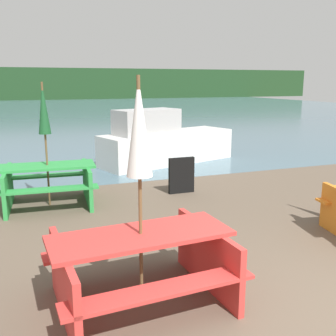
{
  "coord_description": "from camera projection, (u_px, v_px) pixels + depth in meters",
  "views": [
    {
      "loc": [
        -2.77,
        -2.57,
        2.28
      ],
      "look_at": [
        -0.52,
        3.49,
        0.85
      ],
      "focal_mm": 42.0,
      "sensor_mm": 36.0,
      "label": 1
    }
  ],
  "objects": [
    {
      "name": "umbrella_white",
      "position": [
        139.0,
        130.0,
        3.76
      ],
      "size": [
        0.26,
        0.26,
        2.34
      ],
      "color": "brown",
      "rests_on": "ground_plane"
    },
    {
      "name": "far_treeline",
      "position": [
        42.0,
        84.0,
        49.98
      ],
      "size": [
        80.0,
        1.6,
        4.0
      ],
      "color": "#1E3D1E",
      "rests_on": "water"
    },
    {
      "name": "water",
      "position": [
        57.0,
        110.0,
        32.11
      ],
      "size": [
        60.0,
        50.0,
        0.0
      ],
      "color": "slate",
      "rests_on": "ground_plane"
    },
    {
      "name": "picnic_table_red",
      "position": [
        141.0,
        261.0,
        4.06
      ],
      "size": [
        1.93,
        1.49,
        0.77
      ],
      "rotation": [
        0.0,
        0.0,
        0.06
      ],
      "color": "red",
      "rests_on": "ground_plane"
    },
    {
      "name": "picnic_table_green",
      "position": [
        48.0,
        181.0,
        7.31
      ],
      "size": [
        1.79,
        1.49,
        0.77
      ],
      "rotation": [
        0.0,
        0.0,
        -0.07
      ],
      "color": "green",
      "rests_on": "ground_plane"
    },
    {
      "name": "boat",
      "position": [
        164.0,
        143.0,
        11.13
      ],
      "size": [
        4.16,
        2.34,
        1.55
      ],
      "rotation": [
        0.0,
        0.0,
        0.3
      ],
      "color": "silver",
      "rests_on": "water"
    },
    {
      "name": "signboard",
      "position": [
        181.0,
        175.0,
        8.14
      ],
      "size": [
        0.55,
        0.08,
        0.75
      ],
      "color": "black",
      "rests_on": "ground_plane"
    },
    {
      "name": "umbrella_darkgreen",
      "position": [
        44.0,
        110.0,
        7.02
      ],
      "size": [
        0.22,
        0.22,
        2.27
      ],
      "color": "brown",
      "rests_on": "ground_plane"
    }
  ]
}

